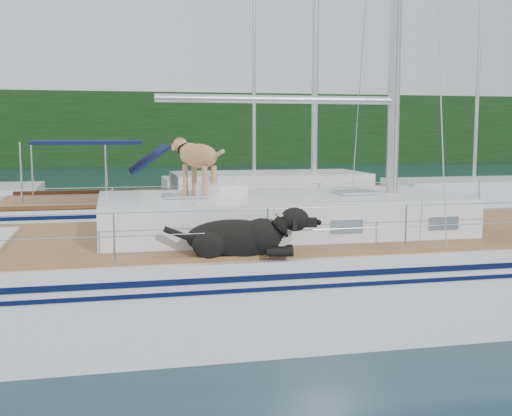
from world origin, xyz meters
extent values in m
plane|color=black|center=(0.00, 0.00, 0.00)|extent=(120.00, 120.00, 0.00)
cube|color=black|center=(0.00, 45.00, 3.00)|extent=(90.00, 3.00, 6.00)
cube|color=#595147|center=(0.00, 46.20, 0.60)|extent=(92.00, 1.00, 1.20)
cube|color=white|center=(0.00, 0.00, 0.50)|extent=(12.00, 3.80, 1.40)
cube|color=#95663B|center=(0.00, 0.00, 1.23)|extent=(11.52, 3.50, 0.06)
cube|color=white|center=(0.80, 0.00, 1.54)|extent=(5.20, 2.50, 0.55)
cylinder|color=silver|center=(0.80, 0.00, 3.21)|extent=(3.60, 0.12, 0.12)
cylinder|color=silver|center=(0.00, -1.75, 1.82)|extent=(10.56, 0.01, 0.01)
cylinder|color=silver|center=(0.00, 1.75, 1.82)|extent=(10.56, 0.01, 0.01)
cube|color=#1B3EA8|center=(0.38, 1.57, 1.28)|extent=(0.77, 0.65, 0.05)
cube|color=white|center=(0.00, 0.32, 1.89)|extent=(0.79, 0.76, 0.15)
torus|color=beige|center=(0.35, -1.84, 1.62)|extent=(0.37, 0.20, 0.36)
cube|color=white|center=(1.07, 6.58, 0.45)|extent=(11.00, 3.50, 1.30)
cube|color=#95663B|center=(1.07, 6.58, 1.10)|extent=(10.56, 3.29, 0.06)
cube|color=white|center=(2.27, 6.58, 1.45)|extent=(4.80, 2.30, 0.55)
cube|color=#0E1A3E|center=(-2.13, 6.58, 2.50)|extent=(2.40, 2.30, 0.08)
cube|color=white|center=(4.00, 16.00, 0.40)|extent=(7.20, 3.00, 1.10)
cylinder|color=silver|center=(4.00, 16.00, 6.00)|extent=(0.14, 0.14, 11.00)
cube|color=white|center=(12.00, 13.00, 0.40)|extent=(6.40, 3.00, 1.10)
cylinder|color=silver|center=(12.00, 13.00, 6.00)|extent=(0.14, 0.14, 11.00)
camera|label=1|loc=(-1.61, -9.14, 2.73)|focal=45.00mm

